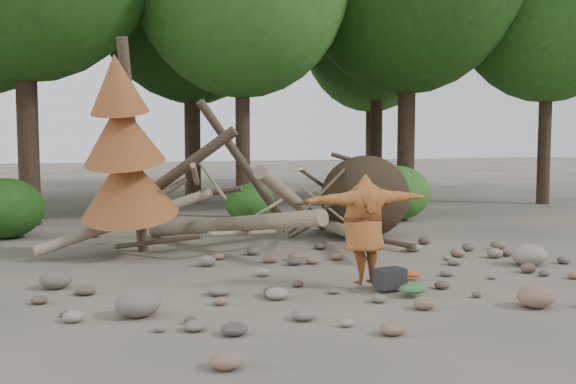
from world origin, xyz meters
name	(u,v)px	position (x,y,z in m)	size (l,w,h in m)	color
ground	(344,283)	(0.00, 0.00, 0.00)	(120.00, 120.00, 0.00)	#514C44
deadfall_pile	(344,199)	(2.02, 4.24, 0.95)	(8.55, 5.24, 3.30)	#332619
dead_conifer	(125,152)	(-3.12, 3.37, 2.11)	(2.06, 2.16, 4.35)	#4C3F30
bush_left	(5,208)	(-5.50, 7.20, 0.72)	(1.80, 1.80, 1.44)	#1E4C14
bush_mid	(250,203)	(0.80, 7.80, 0.56)	(1.40, 1.40, 1.12)	#28611C
bush_right	(396,193)	(5.00, 7.00, 0.80)	(2.00, 2.00, 1.60)	#327323
frisbee_thrower	(364,229)	(0.11, -0.46, 0.95)	(2.24, 0.78, 1.86)	brown
backpack	(390,282)	(0.40, -0.78, 0.15)	(0.45, 0.30, 0.30)	black
cloth_green	(412,292)	(0.54, -1.23, 0.08)	(0.41, 0.35, 0.16)	#29662D
cloth_orange	(413,277)	(1.16, -0.23, 0.05)	(0.30, 0.24, 0.11)	#B44A1E
boulder_front_left	(138,303)	(-3.45, -0.86, 0.18)	(0.61, 0.55, 0.37)	#685F57
boulder_front_right	(536,296)	(1.84, -2.34, 0.16)	(0.53, 0.48, 0.32)	#7C5E4E
boulder_mid_right	(529,255)	(3.88, 0.12, 0.20)	(0.68, 0.61, 0.41)	gray
boulder_mid_left	(56,279)	(-4.45, 1.24, 0.15)	(0.50, 0.45, 0.30)	#5C574E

